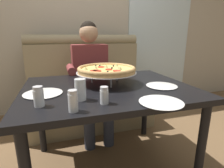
% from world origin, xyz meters
% --- Properties ---
extents(ground_plane, '(16.00, 16.00, 0.00)m').
position_xyz_m(ground_plane, '(0.00, 0.00, 0.00)').
color(ground_plane, brown).
extents(back_wall_with_window, '(6.00, 0.12, 2.80)m').
position_xyz_m(back_wall_with_window, '(0.00, 1.53, 1.40)').
color(back_wall_with_window, '#BCB29E').
rests_on(back_wall_with_window, ground_plane).
extents(window_panel, '(1.10, 0.02, 2.80)m').
position_xyz_m(window_panel, '(1.30, 1.46, 1.40)').
color(window_panel, white).
rests_on(window_panel, ground_plane).
extents(booth_bench, '(1.51, 0.78, 1.13)m').
position_xyz_m(booth_bench, '(0.00, 0.96, 0.40)').
color(booth_bench, '#998966').
rests_on(booth_bench, ground_plane).
extents(dining_table, '(1.25, 0.98, 0.74)m').
position_xyz_m(dining_table, '(0.00, 0.00, 0.66)').
color(dining_table, black).
rests_on(dining_table, ground_plane).
extents(diner_main, '(0.54, 0.64, 1.27)m').
position_xyz_m(diner_main, '(-0.00, 0.69, 0.71)').
color(diner_main, '#2D3342').
rests_on(diner_main, ground_plane).
extents(pizza, '(0.48, 0.48, 0.15)m').
position_xyz_m(pizza, '(0.01, 0.08, 0.85)').
color(pizza, silver).
rests_on(pizza, dining_table).
extents(shaker_oregano, '(0.06, 0.06, 0.11)m').
position_xyz_m(shaker_oregano, '(-0.47, -0.28, 0.79)').
color(shaker_oregano, white).
rests_on(shaker_oregano, dining_table).
extents(shaker_parmesan, '(0.05, 0.05, 0.10)m').
position_xyz_m(shaker_parmesan, '(-0.12, -0.35, 0.79)').
color(shaker_parmesan, white).
rests_on(shaker_parmesan, dining_table).
extents(shaker_pepper_flakes, '(0.05, 0.05, 0.11)m').
position_xyz_m(shaker_pepper_flakes, '(-0.30, -0.41, 0.79)').
color(shaker_pepper_flakes, white).
rests_on(shaker_pepper_flakes, dining_table).
extents(plate_near_left, '(0.25, 0.25, 0.02)m').
position_xyz_m(plate_near_left, '(-0.47, -0.06, 0.75)').
color(plate_near_left, white).
rests_on(plate_near_left, dining_table).
extents(plate_near_right, '(0.24, 0.24, 0.02)m').
position_xyz_m(plate_near_right, '(0.39, -0.13, 0.75)').
color(plate_near_right, white).
rests_on(plate_near_right, dining_table).
extents(plate_far_side, '(0.26, 0.26, 0.02)m').
position_xyz_m(plate_far_side, '(0.20, -0.43, 0.75)').
color(plate_far_side, white).
rests_on(plate_far_side, dining_table).
extents(drinking_glass, '(0.07, 0.07, 0.13)m').
position_xyz_m(drinking_glass, '(-0.24, -0.25, 0.80)').
color(drinking_glass, silver).
rests_on(drinking_glass, dining_table).
extents(patio_chair, '(0.41, 0.41, 0.86)m').
position_xyz_m(patio_chair, '(1.49, 2.12, 0.52)').
color(patio_chair, black).
rests_on(patio_chair, ground_plane).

